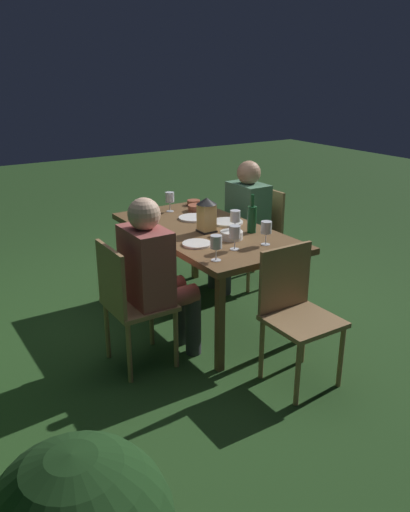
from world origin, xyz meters
TOP-DOWN VIEW (x-y plane):
  - ground_plane at (0.00, 0.00)m, footprint 16.00×16.00m
  - dining_table at (0.00, 0.00)m, footprint 1.61×0.85m
  - chair_side_right_a at (-0.36, 0.82)m, footprint 0.42×0.40m
  - person_in_rust at (-0.36, 0.62)m, footprint 0.38×0.47m
  - chair_side_left_b at (0.36, -0.82)m, footprint 0.42×0.40m
  - person_in_green at (0.36, -0.62)m, footprint 0.38×0.47m
  - chair_head_near at (-1.05, 0.00)m, footprint 0.40×0.42m
  - lantern_centerpiece at (-0.07, 0.03)m, footprint 0.15×0.15m
  - green_bottle_on_table at (-0.26, -0.25)m, footprint 0.07×0.07m
  - wine_glass_a at (-0.51, 0.09)m, footprint 0.08×0.08m
  - wine_glass_b at (-0.54, -0.16)m, footprint 0.08×0.08m
  - wine_glass_c at (0.60, -0.02)m, footprint 0.08×0.08m
  - wine_glass_d at (-0.19, -0.15)m, footprint 0.08×0.08m
  - wine_glass_e at (-0.62, 0.31)m, footprint 0.08×0.08m
  - plate_a at (0.29, -0.08)m, footprint 0.25×0.25m
  - plate_b at (-0.29, 0.25)m, footprint 0.21×0.21m
  - plate_c at (0.04, -0.24)m, footprint 0.25×0.25m
  - bowl_olives at (0.49, -0.23)m, footprint 0.16×0.16m
  - bowl_bread at (-0.31, -0.03)m, footprint 0.16×0.16m
  - bowl_salad at (0.68, -0.31)m, footprint 0.12×0.12m

SIDE VIEW (x-z plane):
  - ground_plane at x=0.00m, z-range 0.00..0.00m
  - chair_side_right_a at x=-0.36m, z-range 0.05..0.92m
  - chair_side_left_b at x=0.36m, z-range 0.05..0.92m
  - chair_head_near at x=-1.05m, z-range 0.05..0.92m
  - person_in_rust at x=-0.36m, z-range 0.06..1.21m
  - person_in_green at x=0.36m, z-range 0.06..1.21m
  - dining_table at x=0.00m, z-range 0.31..1.05m
  - plate_a at x=0.29m, z-range 0.74..0.75m
  - plate_b at x=-0.29m, z-range 0.74..0.75m
  - plate_c at x=0.04m, z-range 0.74..0.75m
  - bowl_salad at x=0.68m, z-range 0.74..0.79m
  - bowl_olives at x=0.49m, z-range 0.74..0.79m
  - bowl_bread at x=-0.31m, z-range 0.74..0.80m
  - green_bottle_on_table at x=-0.26m, z-range 0.70..0.99m
  - wine_glass_a at x=-0.51m, z-range 0.77..0.94m
  - wine_glass_b at x=-0.54m, z-range 0.77..0.94m
  - wine_glass_c at x=0.60m, z-range 0.77..0.94m
  - wine_glass_d at x=-0.19m, z-range 0.77..0.94m
  - wine_glass_e at x=-0.62m, z-range 0.77..0.94m
  - lantern_centerpiece at x=-0.07m, z-range 0.75..1.02m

